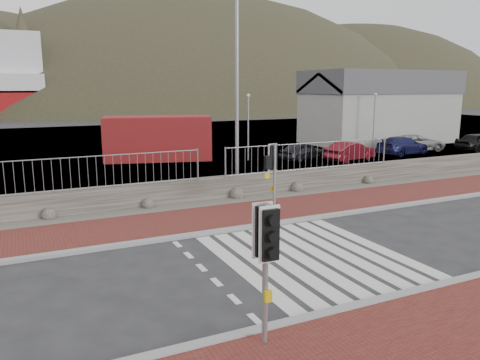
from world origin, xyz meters
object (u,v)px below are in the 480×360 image
streetlight (240,74)px  car_a (302,151)px  car_b (350,151)px  traffic_signal_near (266,244)px  shipping_container (158,138)px  traffic_signal_far (274,163)px  car_d (416,143)px  car_c (402,146)px  car_e (480,142)px

streetlight → car_a: size_ratio=2.72×
car_a → car_b: bearing=-137.9°
traffic_signal_near → shipping_container: shipping_container is taller
traffic_signal_far → car_d: size_ratio=0.63×
car_a → car_c: car_c is taller
car_a → shipping_container: bearing=48.6°
car_c → traffic_signal_far: bearing=111.1°
traffic_signal_near → car_e: 31.18m
car_c → car_b: bearing=86.8°
traffic_signal_far → streetlight: size_ratio=0.29×
streetlight → car_e: streetlight is taller
car_c → shipping_container: bearing=61.4°
shipping_container → car_c: bearing=-3.1°
traffic_signal_far → car_b: size_ratio=0.72×
streetlight → car_b: 11.97m
traffic_signal_near → car_e: traffic_signal_near is taller
traffic_signal_far → car_a: bearing=-135.7°
car_c → car_e: car_e is taller
traffic_signal_far → car_b: bearing=-148.0°
car_e → car_c: bearing=85.8°
streetlight → traffic_signal_far: bearing=-98.7°
traffic_signal_near → car_b: size_ratio=0.73×
shipping_container → car_b: (10.68, -5.68, -0.77)m
traffic_signal_near → shipping_container: bearing=80.3°
shipping_container → car_b: 12.12m
traffic_signal_far → car_d: 20.92m
traffic_signal_near → car_c: (19.90, 17.07, -1.29)m
traffic_signal_near → shipping_container: (4.28, 22.09, -0.54)m
traffic_signal_far → car_a: traffic_signal_far is taller
traffic_signal_near → streetlight: bearing=67.8°
streetlight → car_e: 22.51m
car_d → car_e: 4.66m
car_d → car_e: (4.26, -1.89, 0.07)m
car_a → car_c: size_ratio=0.78×
traffic_signal_far → streetlight: (0.62, 4.06, 3.16)m
shipping_container → car_b: bearing=-13.3°
traffic_signal_far → car_e: 23.90m
traffic_signal_far → car_b: traffic_signal_far is taller
streetlight → traffic_signal_near: bearing=-113.6°
traffic_signal_far → car_a: 13.38m
traffic_signal_far → car_e: bearing=-166.6°
traffic_signal_far → shipping_container: shipping_container is taller
car_b → car_a: bearing=43.9°
streetlight → car_e: bearing=12.4°
shipping_container → car_a: 9.19m
streetlight → car_a: 10.89m
car_c → car_d: bearing=-76.1°
car_d → car_e: size_ratio=1.10×
streetlight → car_c: streetlight is taller
traffic_signal_far → car_c: traffic_signal_far is taller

